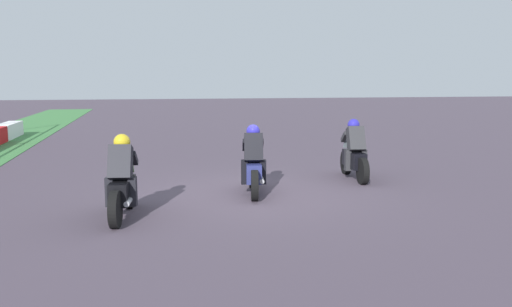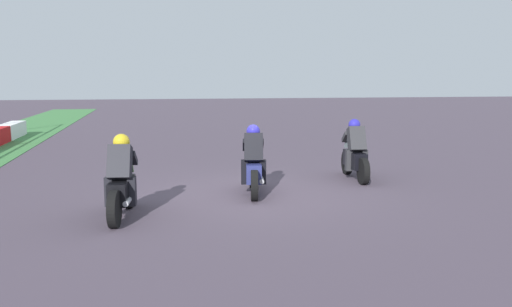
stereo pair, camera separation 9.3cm
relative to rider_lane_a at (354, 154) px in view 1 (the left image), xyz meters
name	(u,v)px [view 1 (the left image)]	position (x,y,z in m)	size (l,w,h in m)	color
ground_plane	(252,194)	(-1.14, 2.87, -0.62)	(120.00, 120.00, 0.00)	#483D4A
rider_lane_a	(354,154)	(0.00, 0.00, 0.00)	(2.04, 0.57, 1.51)	black
rider_lane_b	(253,165)	(-1.12, 2.83, 0.00)	(2.03, 0.61, 1.51)	black
rider_lane_c	(122,184)	(-2.56, 5.56, 0.00)	(2.04, 0.59, 1.51)	black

